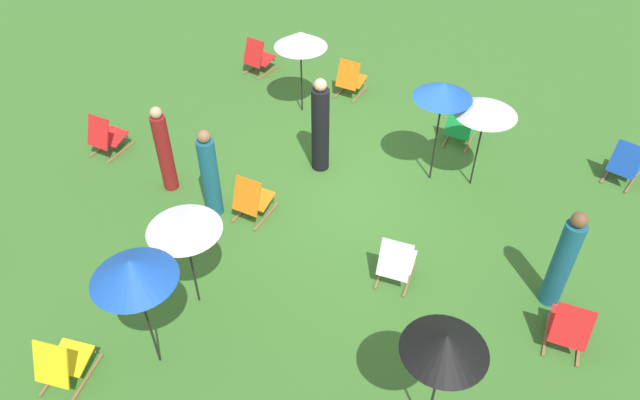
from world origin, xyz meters
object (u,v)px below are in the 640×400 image
object	(u,v)px
person_1	(563,261)
person_2	(164,151)
person_3	(320,128)
umbrella_1	(301,39)
umbrella_5	(443,91)
deckchair_2	(258,57)
deckchair_5	(62,363)
deckchair_3	(460,127)
umbrella_2	(183,224)
umbrella_4	(132,270)
umbrella_0	(446,344)
deckchair_10	(569,327)
deckchair_7	(625,164)
person_0	(210,175)
umbrella_3	(487,106)
deckchair_6	(396,262)
deckchair_1	(252,199)
deckchair_8	(351,79)
deckchair_0	(106,136)

from	to	relation	value
person_1	person_2	world-z (taller)	person_1
person_1	person_3	bearing A→B (deg)	25.23
umbrella_1	umbrella_5	distance (m)	3.32
deckchair_2	umbrella_5	xyz separation A→B (m)	(-4.98, 1.53, 1.47)
deckchair_5	umbrella_5	bearing A→B (deg)	-126.58
deckchair_3	umbrella_2	world-z (taller)	umbrella_2
umbrella_4	person_1	distance (m)	5.72
deckchair_2	umbrella_2	world-z (taller)	umbrella_2
umbrella_0	person_3	bearing A→B (deg)	-44.67
deckchair_10	person_3	size ratio (longest dim) A/B	0.45
deckchair_2	deckchair_7	xyz separation A→B (m)	(-7.96, -0.23, 0.00)
umbrella_0	umbrella_4	size ratio (longest dim) A/B	0.99
deckchair_3	deckchair_7	bearing A→B (deg)	-176.81
person_0	deckchair_5	bearing A→B (deg)	66.73
deckchair_10	deckchair_7	bearing A→B (deg)	-98.58
umbrella_3	deckchair_7	bearing A→B (deg)	-146.38
umbrella_1	person_3	distance (m)	2.12
umbrella_1	deckchair_10	bearing A→B (deg)	153.84
deckchair_10	deckchair_3	bearing A→B (deg)	-60.15
deckchair_2	person_1	distance (m)	8.30
deckchair_5	umbrella_1	world-z (taller)	umbrella_1
deckchair_2	deckchair_7	world-z (taller)	same
deckchair_6	umbrella_0	xyz separation A→B (m)	(-1.40, 2.01, 1.43)
deckchair_1	deckchair_2	xyz separation A→B (m)	(2.83, -4.05, 0.00)
deckchair_8	person_3	bearing A→B (deg)	103.82
umbrella_2	umbrella_5	xyz separation A→B (m)	(-1.75, -4.42, 0.29)
deckchair_2	person_2	distance (m)	4.37
deckchair_3	deckchair_10	world-z (taller)	same
deckchair_10	umbrella_0	bearing A→B (deg)	53.82
deckchair_2	umbrella_4	world-z (taller)	umbrella_4
deckchair_1	person_1	bearing A→B (deg)	-174.57
deckchair_1	deckchair_7	size ratio (longest dim) A/B	1.00
deckchair_2	deckchair_5	xyz separation A→B (m)	(-2.65, 7.87, 0.00)
deckchair_7	deckchair_8	xyz separation A→B (m)	(5.67, -0.03, 0.00)
deckchair_2	umbrella_5	world-z (taller)	umbrella_5
deckchair_6	umbrella_5	xyz separation A→B (m)	(0.52, -2.53, 1.47)
person_1	person_0	bearing A→B (deg)	48.07
deckchair_0	deckchair_3	xyz separation A→B (m)	(-5.63, -3.83, 0.00)
deckchair_5	person_2	size ratio (longest dim) A/B	0.51
umbrella_1	person_2	bearing A→B (deg)	79.28
deckchair_6	deckchair_3	bearing A→B (deg)	-93.65
umbrella_3	person_1	xyz separation A→B (m)	(-1.95, 1.95, -0.82)
deckchair_0	umbrella_4	world-z (taller)	umbrella_4
deckchair_7	umbrella_1	size ratio (longest dim) A/B	0.47
umbrella_0	umbrella_3	bearing A→B (deg)	-75.55
umbrella_0	person_2	xyz separation A→B (m)	(5.80, -1.87, -1.00)
deckchair_5	deckchair_6	distance (m)	4.76
deckchair_10	umbrella_2	xyz separation A→B (m)	(4.78, 2.03, 1.18)
deckchair_5	person_0	bearing A→B (deg)	-99.11
deckchair_0	deckchair_1	world-z (taller)	same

